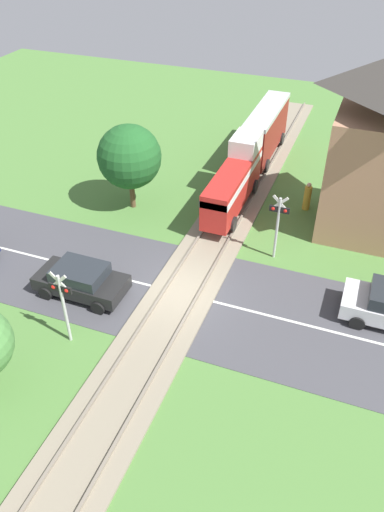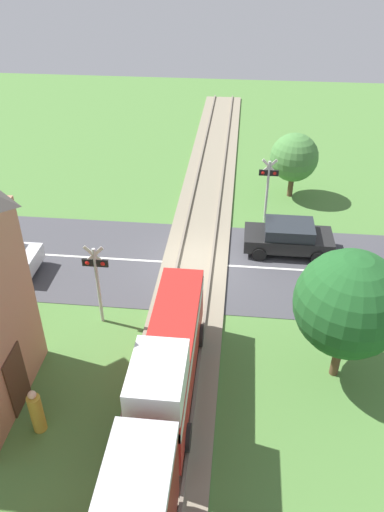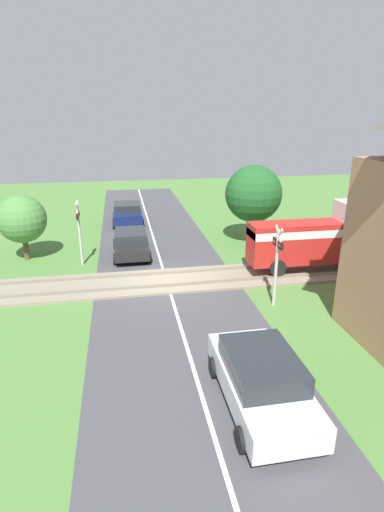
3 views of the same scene
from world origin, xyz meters
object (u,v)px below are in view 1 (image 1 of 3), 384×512
pedestrian_by_station (307,197)px  train (252,152)px  crossing_signal_east_approach (278,219)px  car_near_crossing (81,280)px  crossing_signal_west_approach (62,299)px

pedestrian_by_station → train: bearing=152.8°
crossing_signal_east_approach → car_near_crossing: bearing=-142.3°
train → crossing_signal_east_approach: 7.31m
crossing_signal_east_approach → train: bearing=114.4°
crossing_signal_west_approach → crossing_signal_east_approach: same height
crossing_signal_west_approach → car_near_crossing: bearing=110.7°
car_near_crossing → crossing_signal_east_approach: bearing=37.7°
car_near_crossing → train: bearing=71.8°
train → car_near_crossing: (-3.97, -12.05, -1.12)m
car_near_crossing → crossing_signal_west_approach: (0.95, -2.52, 1.35)m
pedestrian_by_station → car_near_crossing: bearing=-126.7°
crossing_signal_east_approach → pedestrian_by_station: 5.02m
crossing_signal_west_approach → pedestrian_by_station: crossing_signal_west_approach is taller
train → crossing_signal_east_approach: size_ratio=4.00×
train → car_near_crossing: 12.74m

